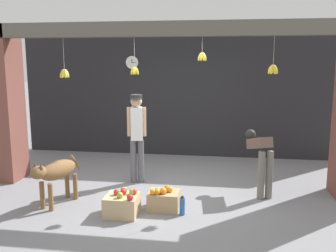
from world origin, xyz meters
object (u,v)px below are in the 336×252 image
at_px(shopkeeper, 137,132).
at_px(water_bottle, 182,206).
at_px(dog, 56,172).
at_px(wall_clock, 132,62).
at_px(worker_stooping, 260,154).
at_px(fruit_crate_apples, 122,204).
at_px(fruit_crate_oranges, 164,199).

height_order(shopkeeper, water_bottle, shopkeeper).
xyz_separation_m(dog, shopkeeper, (0.98, 1.25, 0.43)).
relative_size(water_bottle, wall_clock, 0.90).
bearing_deg(water_bottle, wall_clock, 114.43).
xyz_separation_m(worker_stooping, wall_clock, (-2.73, 2.38, 1.48)).
relative_size(dog, worker_stooping, 0.98).
relative_size(fruit_crate_apples, water_bottle, 1.67).
height_order(worker_stooping, water_bottle, worker_stooping).
xyz_separation_m(fruit_crate_oranges, water_bottle, (0.30, -0.17, -0.02)).
distance_m(shopkeeper, water_bottle, 1.85).
xyz_separation_m(shopkeeper, fruit_crate_oranges, (0.68, -1.17, -0.79)).
height_order(shopkeeper, fruit_crate_oranges, shopkeeper).
bearing_deg(fruit_crate_apples, fruit_crate_oranges, 27.84).
height_order(water_bottle, wall_clock, wall_clock).
xyz_separation_m(shopkeeper, fruit_crate_apples, (0.12, -1.47, -0.78)).
xyz_separation_m(worker_stooping, water_bottle, (-1.18, -1.04, -0.55)).
xyz_separation_m(fruit_crate_apples, water_bottle, (0.86, 0.13, -0.03)).
distance_m(dog, worker_stooping, 3.27).
bearing_deg(water_bottle, fruit_crate_apples, -171.72).
height_order(dog, water_bottle, dog).
bearing_deg(wall_clock, water_bottle, -65.57).
distance_m(fruit_crate_apples, water_bottle, 0.87).
distance_m(fruit_crate_oranges, fruit_crate_apples, 0.64).
bearing_deg(fruit_crate_apples, wall_clock, 101.07).
bearing_deg(shopkeeper, wall_clock, -82.32).
bearing_deg(wall_clock, worker_stooping, -41.08).
distance_m(water_bottle, wall_clock, 4.27).
relative_size(fruit_crate_oranges, wall_clock, 1.47).
bearing_deg(wall_clock, fruit_crate_apples, -78.93).
height_order(fruit_crate_apples, water_bottle, fruit_crate_apples).
bearing_deg(dog, wall_clock, -167.98).
xyz_separation_m(shopkeeper, water_bottle, (0.98, -1.34, -0.82)).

